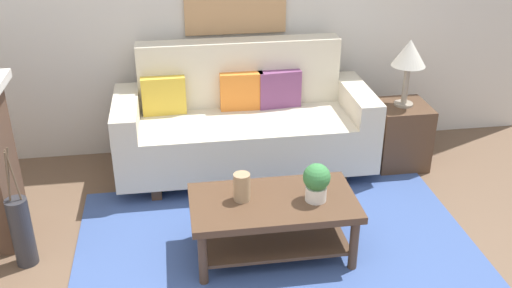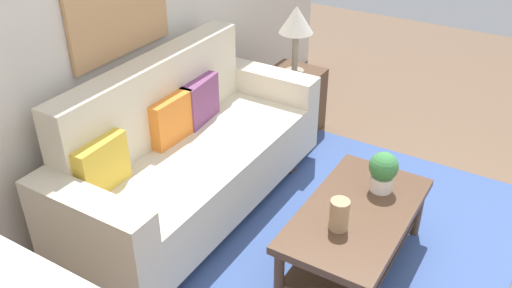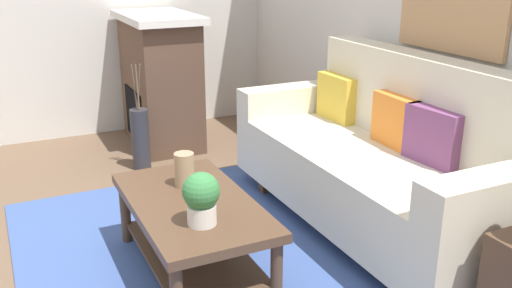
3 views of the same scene
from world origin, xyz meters
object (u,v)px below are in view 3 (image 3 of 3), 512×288
(throw_pillow_plum, at_px, (434,136))
(coffee_table, at_px, (192,220))
(couch, at_px, (377,162))
(fireplace, at_px, (160,80))
(floor_vase, at_px, (140,139))
(throw_pillow_mustard, at_px, (338,97))
(tabletop_vase, at_px, (184,170))
(potted_plant_tabletop, at_px, (201,197))
(throw_pillow_orange, at_px, (397,121))

(throw_pillow_plum, xyz_separation_m, coffee_table, (-0.29, -1.35, -0.37))
(couch, bearing_deg, coffee_table, -88.45)
(fireplace, height_order, floor_vase, fireplace)
(throw_pillow_mustard, bearing_deg, floor_vase, -128.75)
(throw_pillow_mustard, distance_m, fireplace, 1.74)
(tabletop_vase, distance_m, potted_plant_tabletop, 0.49)
(tabletop_vase, xyz_separation_m, potted_plant_tabletop, (0.48, -0.08, 0.05))
(fireplace, distance_m, floor_vase, 0.73)
(throw_pillow_orange, relative_size, coffee_table, 0.33)
(couch, relative_size, tabletop_vase, 11.09)
(tabletop_vase, relative_size, potted_plant_tabletop, 0.73)
(potted_plant_tabletop, bearing_deg, throw_pillow_plum, 89.30)
(potted_plant_tabletop, xyz_separation_m, fireplace, (-2.47, 0.53, 0.02))
(tabletop_vase, height_order, potted_plant_tabletop, potted_plant_tabletop)
(throw_pillow_orange, relative_size, fireplace, 0.31)
(throw_pillow_mustard, xyz_separation_m, fireplace, (-1.52, -0.86, -0.09))
(throw_pillow_mustard, relative_size, throw_pillow_plum, 1.00)
(throw_pillow_orange, height_order, throw_pillow_plum, same)
(couch, relative_size, fireplace, 1.82)
(tabletop_vase, bearing_deg, coffee_table, -9.54)
(throw_pillow_plum, relative_size, fireplace, 0.31)
(coffee_table, height_order, fireplace, fireplace)
(throw_pillow_orange, xyz_separation_m, fireplace, (-2.17, -0.86, -0.09))
(throw_pillow_plum, bearing_deg, potted_plant_tabletop, -90.70)
(coffee_table, relative_size, floor_vase, 2.23)
(throw_pillow_orange, distance_m, floor_vase, 2.06)
(throw_pillow_orange, height_order, floor_vase, throw_pillow_orange)
(throw_pillow_mustard, distance_m, potted_plant_tabletop, 1.69)
(throw_pillow_orange, relative_size, potted_plant_tabletop, 1.37)
(couch, relative_size, throw_pillow_mustard, 5.86)
(throw_pillow_mustard, height_order, throw_pillow_orange, same)
(throw_pillow_mustard, bearing_deg, couch, -11.03)
(throw_pillow_plum, distance_m, potted_plant_tabletop, 1.39)
(throw_pillow_plum, bearing_deg, throw_pillow_orange, 180.00)
(couch, relative_size, floor_vase, 4.28)
(throw_pillow_orange, bearing_deg, throw_pillow_mustard, 180.00)
(tabletop_vase, xyz_separation_m, fireplace, (-2.00, 0.46, 0.06))
(throw_pillow_mustard, bearing_deg, throw_pillow_plum, 0.00)
(fireplace, bearing_deg, throw_pillow_mustard, 29.46)
(throw_pillow_orange, xyz_separation_m, throw_pillow_plum, (0.32, 0.00, 0.00))
(fireplace, xyz_separation_m, floor_vase, (0.55, -0.35, -0.34))
(couch, xyz_separation_m, coffee_table, (0.03, -1.22, -0.12))
(throw_pillow_mustard, bearing_deg, fireplace, -150.54)
(fireplace, bearing_deg, couch, 18.62)
(tabletop_vase, relative_size, fireplace, 0.16)
(couch, xyz_separation_m, floor_vase, (-1.61, -1.08, -0.18))
(tabletop_vase, bearing_deg, throw_pillow_orange, 82.62)
(potted_plant_tabletop, xyz_separation_m, floor_vase, (-1.92, 0.19, -0.32))
(potted_plant_tabletop, distance_m, fireplace, 2.53)
(couch, relative_size, throw_pillow_orange, 5.86)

